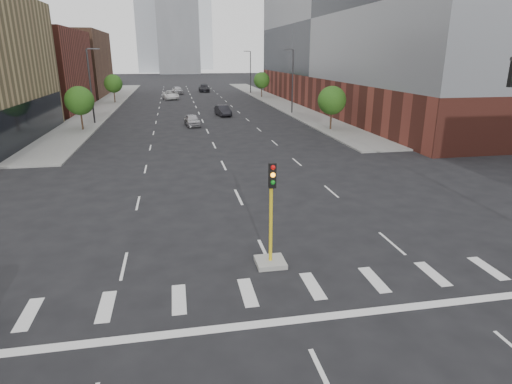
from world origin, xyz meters
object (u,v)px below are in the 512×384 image
object	(u,v)px
car_near_left	(192,120)
car_deep_right	(204,88)
car_mid_right	(223,111)
car_far_left	(171,95)
median_traffic_signal	(271,243)
car_distant	(178,90)

from	to	relation	value
car_near_left	car_deep_right	bearing A→B (deg)	77.80
car_deep_right	car_mid_right	bearing A→B (deg)	-90.31
car_far_left	car_deep_right	bearing A→B (deg)	58.87
median_traffic_signal	car_far_left	xyz separation A→B (m)	(-4.09, 70.96, -0.16)
car_far_left	car_deep_right	distance (m)	17.77
car_far_left	car_distant	xyz separation A→B (m)	(1.46, 11.63, 0.02)
car_near_left	car_deep_right	size ratio (longest dim) A/B	0.72
car_deep_right	car_distant	world-z (taller)	car_deep_right
car_far_left	car_deep_right	size ratio (longest dim) A/B	1.02
median_traffic_signal	car_far_left	size ratio (longest dim) A/B	0.75
car_near_left	car_deep_right	xyz separation A→B (m)	(5.03, 49.80, 0.13)
car_far_left	car_distant	world-z (taller)	car_distant
car_deep_right	car_near_left	bearing A→B (deg)	-95.64
car_far_left	car_near_left	bearing A→B (deg)	-91.36
car_mid_right	car_distant	distance (m)	37.54
car_mid_right	car_near_left	bearing A→B (deg)	-127.63
median_traffic_signal	car_near_left	size ratio (longest dim) A/B	1.07
car_far_left	median_traffic_signal	bearing A→B (deg)	-92.44
car_mid_right	median_traffic_signal	bearing A→B (deg)	-102.07
car_far_left	car_deep_right	xyz separation A→B (m)	(7.62, 16.05, 0.02)
car_far_left	car_mid_right	bearing A→B (deg)	-79.72
median_traffic_signal	car_deep_right	world-z (taller)	median_traffic_signal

